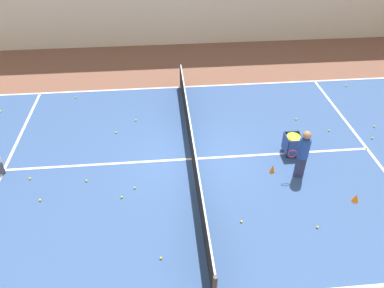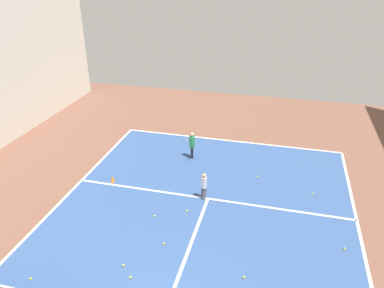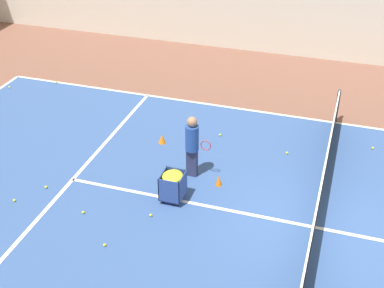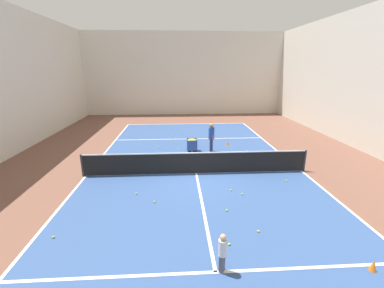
{
  "view_description": "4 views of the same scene",
  "coord_description": "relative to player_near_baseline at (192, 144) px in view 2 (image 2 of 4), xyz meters",
  "views": [
    {
      "loc": [
        9.85,
        -0.93,
        7.99
      ],
      "look_at": [
        0.0,
        0.0,
        0.64
      ],
      "focal_mm": 35.0,
      "sensor_mm": 36.0,
      "label": 1
    },
    {
      "loc": [
        -2.28,
        5.1,
        7.99
      ],
      "look_at": [
        1.37,
        -9.15,
        0.67
      ],
      "focal_mm": 35.0,
      "sensor_mm": 36.0,
      "label": 2
    },
    {
      "loc": [
        -9.85,
        -0.22,
        7.99
      ],
      "look_at": [
        1.16,
        3.32,
        0.95
      ],
      "focal_mm": 50.0,
      "sensor_mm": 36.0,
      "label": 3
    },
    {
      "loc": [
        -0.9,
        -11.33,
        4.86
      ],
      "look_at": [
        0.01,
        3.44,
        0.45
      ],
      "focal_mm": 24.0,
      "sensor_mm": 36.0,
      "label": 4
    }
  ],
  "objects": [
    {
      "name": "line_baseline_near",
      "position": [
        -1.36,
        -2.13,
        -0.7
      ],
      "size": [
        10.36,
        0.1,
        0.0
      ],
      "primitive_type": "cube",
      "color": "white",
      "rests_on": "ground"
    },
    {
      "name": "tennis_ball_9",
      "position": [
        -0.54,
        5.72,
        -0.67
      ],
      "size": [
        0.07,
        0.07,
        0.07
      ],
      "primitive_type": "sphere",
      "color": "yellow",
      "rests_on": "ground"
    },
    {
      "name": "tennis_ball_14",
      "position": [
        -5.98,
        4.56,
        -0.67
      ],
      "size": [
        0.07,
        0.07,
        0.07
      ],
      "primitive_type": "sphere",
      "color": "yellow",
      "rests_on": "ground"
    },
    {
      "name": "tennis_ball_13",
      "position": [
        0.69,
        -1.6,
        -0.67
      ],
      "size": [
        0.07,
        0.07,
        0.07
      ],
      "primitive_type": "sphere",
      "color": "yellow",
      "rests_on": "ground"
    },
    {
      "name": "tennis_ball_11",
      "position": [
        -5.14,
        1.69,
        -0.67
      ],
      "size": [
        0.07,
        0.07,
        0.07
      ],
      "primitive_type": "sphere",
      "color": "yellow",
      "rests_on": "ground"
    },
    {
      "name": "tennis_ball_12",
      "position": [
        -0.08,
        7.25,
        -0.67
      ],
      "size": [
        0.07,
        0.07,
        0.07
      ],
      "primitive_type": "sphere",
      "color": "yellow",
      "rests_on": "ground"
    },
    {
      "name": "tennis_ball_6",
      "position": [
        2.58,
        7.98,
        -0.67
      ],
      "size": [
        0.07,
        0.07,
        0.07
      ],
      "primitive_type": "sphere",
      "color": "yellow",
      "rests_on": "ground"
    },
    {
      "name": "tennis_ball_10",
      "position": [
        -0.82,
        3.92,
        -0.67
      ],
      "size": [
        0.07,
        0.07,
        0.07
      ],
      "primitive_type": "sphere",
      "color": "yellow",
      "rests_on": "ground"
    },
    {
      "name": "tennis_ball_0",
      "position": [
        -3.14,
        6.47,
        -0.67
      ],
      "size": [
        0.07,
        0.07,
        0.07
      ],
      "primitive_type": "sphere",
      "color": "yellow",
      "rests_on": "ground"
    },
    {
      "name": "player_near_baseline",
      "position": [
        0.0,
        0.0,
        0.0
      ],
      "size": [
        0.31,
        0.57,
        1.23
      ],
      "rotation": [
        0.0,
        0.0,
        1.81
      ],
      "color": "black",
      "rests_on": "ground"
    },
    {
      "name": "training_cone_2",
      "position": [
        2.55,
        2.76,
        -0.55
      ],
      "size": [
        0.17,
        0.17,
        0.3
      ],
      "primitive_type": "cone",
      "color": "orange",
      "rests_on": "ground"
    },
    {
      "name": "tennis_ball_1",
      "position": [
        -1.3,
        -2.13,
        -0.67
      ],
      "size": [
        0.07,
        0.07,
        0.07
      ],
      "primitive_type": "sphere",
      "color": "yellow",
      "rests_on": "ground"
    },
    {
      "name": "tennis_ball_3",
      "position": [
        3.51,
        -2.65,
        -0.67
      ],
      "size": [
        0.07,
        0.07,
        0.07
      ],
      "primitive_type": "sphere",
      "color": "yellow",
      "rests_on": "ground"
    },
    {
      "name": "line_service_near",
      "position": [
        -1.36,
        2.94,
        -0.7
      ],
      "size": [
        10.36,
        0.1,
        0.0
      ],
      "primitive_type": "cube",
      "color": "white",
      "rests_on": "ground"
    },
    {
      "name": "tennis_ball_22",
      "position": [
        -3.0,
        0.99,
        -0.67
      ],
      "size": [
        0.07,
        0.07,
        0.07
      ],
      "primitive_type": "sphere",
      "color": "yellow",
      "rests_on": "ground"
    },
    {
      "name": "tennis_ball_17",
      "position": [
        0.19,
        4.46,
        -0.67
      ],
      "size": [
        0.07,
        0.07,
        0.07
      ],
      "primitive_type": "sphere",
      "color": "yellow",
      "rests_on": "ground"
    },
    {
      "name": "child_midcourt",
      "position": [
        -1.2,
        2.97,
        -0.09
      ],
      "size": [
        0.3,
        0.3,
        1.07
      ],
      "rotation": [
        0.0,
        0.0,
        1.01
      ],
      "color": "#4C4C56",
      "rests_on": "ground"
    },
    {
      "name": "tennis_ball_4",
      "position": [
        0.3,
        6.87,
        -0.67
      ],
      "size": [
        0.07,
        0.07,
        0.07
      ],
      "primitive_type": "sphere",
      "color": "yellow",
      "rests_on": "ground"
    }
  ]
}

